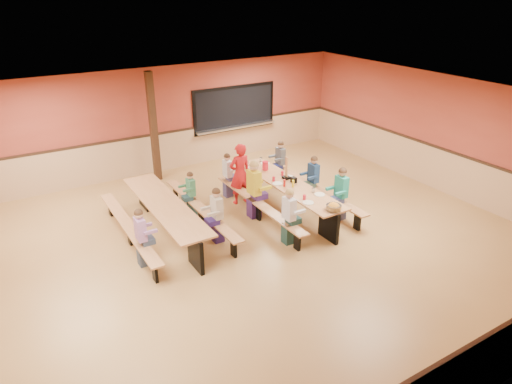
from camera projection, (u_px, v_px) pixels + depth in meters
ground at (241, 247)px, 9.57m from camera, size 12.00×12.00×0.00m
room_envelope at (240, 218)px, 9.28m from camera, size 12.04×10.04×3.02m
kitchen_pass_through at (235, 110)px, 14.04m from camera, size 2.78×0.28×1.38m
structural_post at (154, 128)px, 12.28m from camera, size 0.18×0.18×3.00m
cafeteria_table_main at (288, 191)px, 10.86m from camera, size 1.91×3.70×0.74m
cafeteria_table_second at (166, 213)px, 9.85m from camera, size 1.91×3.70×0.74m
seated_child_white_left at (289, 217)px, 9.48m from camera, size 0.38×0.31×1.23m
seated_adult_yellow at (254, 190)px, 10.55m from camera, size 0.45×0.37×1.38m
seated_child_grey_left at (228, 176)px, 11.63m from camera, size 0.34×0.28×1.16m
seated_child_teal_right at (341, 194)px, 10.47m from camera, size 0.40×0.32×1.26m
seated_child_navy_right at (313, 180)px, 11.29m from camera, size 0.37×0.30×1.21m
seated_child_char_right at (280, 163)px, 12.43m from camera, size 0.36×0.29×1.19m
seated_child_purple_sec at (141, 238)px, 8.73m from camera, size 0.36×0.30×1.19m
seated_child_green_sec at (191, 195)px, 10.62m from camera, size 0.32×0.26×1.11m
seated_child_tan_sec at (217, 216)px, 9.55m from camera, size 0.37×0.31×1.22m
standing_woman at (240, 174)px, 11.20m from camera, size 0.58×0.39×1.55m
punch_pitcher at (265, 166)px, 11.52m from camera, size 0.16×0.16×0.22m
chip_bowl at (334, 207)px, 9.46m from camera, size 0.32×0.32×0.15m
napkin_dispenser at (294, 180)px, 10.79m from camera, size 0.10×0.14×0.13m
condiment_mustard at (293, 184)px, 10.54m from camera, size 0.06×0.06×0.17m
condiment_ketchup at (284, 183)px, 10.57m from camera, size 0.06×0.06×0.17m
table_paddle at (286, 173)px, 10.97m from camera, size 0.16×0.16×0.56m
place_settings at (288, 181)px, 10.75m from camera, size 0.65×3.30×0.11m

